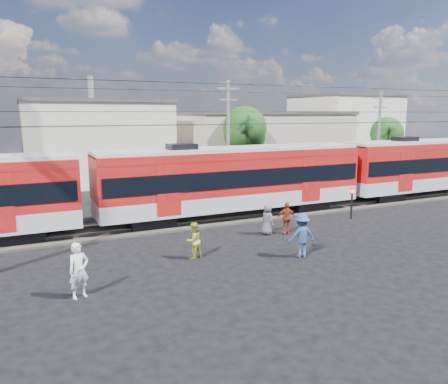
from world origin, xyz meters
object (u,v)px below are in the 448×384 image
(pedestrian_a, at_px, (79,270))
(crossing_signal, at_px, (352,198))
(car_silver, at_px, (408,176))
(pedestrian_c, at_px, (302,235))
(commuter_train, at_px, (237,177))

(pedestrian_a, bearing_deg, crossing_signal, -1.80)
(pedestrian_a, height_order, car_silver, pedestrian_a)
(pedestrian_a, bearing_deg, pedestrian_c, -16.54)
(crossing_signal, bearing_deg, car_silver, 30.84)
(car_silver, bearing_deg, crossing_signal, 132.54)
(pedestrian_a, relative_size, crossing_signal, 1.05)
(pedestrian_c, relative_size, car_silver, 0.47)
(car_silver, bearing_deg, commuter_train, 115.52)
(commuter_train, xyz_separation_m, crossing_signal, (5.87, -3.29, -1.14))
(pedestrian_c, xyz_separation_m, crossing_signal, (6.68, 4.46, 0.30))
(commuter_train, bearing_deg, pedestrian_a, -141.15)
(commuter_train, relative_size, car_silver, 12.48)
(pedestrian_a, height_order, pedestrian_c, pedestrian_c)
(commuter_train, bearing_deg, crossing_signal, -29.25)
(commuter_train, bearing_deg, car_silver, 13.83)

